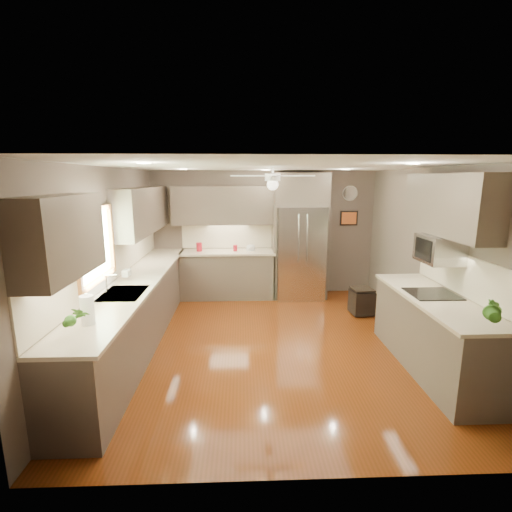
{
  "coord_description": "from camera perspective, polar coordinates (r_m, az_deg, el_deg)",
  "views": [
    {
      "loc": [
        -0.44,
        -5.0,
        2.34
      ],
      "look_at": [
        -0.22,
        0.6,
        1.17
      ],
      "focal_mm": 26.0,
      "sensor_mm": 36.0,
      "label": 1
    }
  ],
  "objects": [
    {
      "name": "floor",
      "position": [
        5.54,
        2.62,
        -13.21
      ],
      "size": [
        5.0,
        5.0,
        0.0
      ],
      "primitive_type": "plane",
      "color": "#51230A",
      "rests_on": "ground"
    },
    {
      "name": "ceiling",
      "position": [
        5.02,
        2.89,
        13.61
      ],
      "size": [
        5.0,
        5.0,
        0.0
      ],
      "primitive_type": "plane",
      "rotation": [
        3.14,
        0.0,
        0.0
      ],
      "color": "white",
      "rests_on": "ground"
    },
    {
      "name": "wall_back",
      "position": [
        7.59,
        1.13,
        3.56
      ],
      "size": [
        4.5,
        0.0,
        4.5
      ],
      "primitive_type": "plane",
      "rotation": [
        1.57,
        0.0,
        0.0
      ],
      "color": "brown",
      "rests_on": "ground"
    },
    {
      "name": "wall_front",
      "position": [
        2.76,
        7.29,
        -11.59
      ],
      "size": [
        4.5,
        0.0,
        4.5
      ],
      "primitive_type": "plane",
      "rotation": [
        -1.57,
        0.0,
        0.0
      ],
      "color": "brown",
      "rests_on": "ground"
    },
    {
      "name": "wall_left",
      "position": [
        5.43,
        -21.65,
        -0.63
      ],
      "size": [
        0.0,
        5.0,
        5.0
      ],
      "primitive_type": "plane",
      "rotation": [
        1.57,
        0.0,
        1.57
      ],
      "color": "brown",
      "rests_on": "ground"
    },
    {
      "name": "wall_right",
      "position": [
        5.78,
        25.56,
        -0.24
      ],
      "size": [
        0.0,
        5.0,
        5.0
      ],
      "primitive_type": "plane",
      "rotation": [
        1.57,
        0.0,
        -1.57
      ],
      "color": "brown",
      "rests_on": "ground"
    },
    {
      "name": "canister_a",
      "position": [
        7.37,
        -8.73,
        1.36
      ],
      "size": [
        0.13,
        0.13,
        0.18
      ],
      "primitive_type": "cylinder",
      "rotation": [
        0.0,
        0.0,
        -0.17
      ],
      "color": "maroon",
      "rests_on": "back_run"
    },
    {
      "name": "canister_d",
      "position": [
        7.31,
        -3.21,
        1.23
      ],
      "size": [
        0.11,
        0.11,
        0.12
      ],
      "primitive_type": "cylinder",
      "rotation": [
        0.0,
        0.0,
        -0.35
      ],
      "color": "maroon",
      "rests_on": "back_run"
    },
    {
      "name": "soap_bottle",
      "position": [
        5.55,
        -19.22,
        -2.41
      ],
      "size": [
        0.1,
        0.1,
        0.2
      ],
      "primitive_type": "imported",
      "rotation": [
        0.0,
        0.0,
        -0.06
      ],
      "color": "white",
      "rests_on": "left_run"
    },
    {
      "name": "potted_plant_left",
      "position": [
        3.79,
        -26.03,
        -8.44
      ],
      "size": [
        0.19,
        0.13,
        0.33
      ],
      "primitive_type": "imported",
      "rotation": [
        0.0,
        0.0,
        -0.08
      ],
      "color": "#2E631C",
      "rests_on": "left_run"
    },
    {
      "name": "potted_plant_right",
      "position": [
        4.17,
        32.82,
        -7.26
      ],
      "size": [
        0.24,
        0.22,
        0.35
      ],
      "primitive_type": "imported",
      "rotation": [
        0.0,
        0.0,
        -0.42
      ],
      "color": "#2E631C",
      "rests_on": "right_run"
    },
    {
      "name": "bowl",
      "position": [
        7.34,
        -0.82,
        1.01
      ],
      "size": [
        0.25,
        0.25,
        0.05
      ],
      "primitive_type": "imported",
      "rotation": [
        0.0,
        0.0,
        0.4
      ],
      "color": "#BDB88E",
      "rests_on": "back_run"
    },
    {
      "name": "left_run",
      "position": [
        5.68,
        -17.72,
        -7.86
      ],
      "size": [
        0.65,
        4.7,
        1.45
      ],
      "color": "#4B3F37",
      "rests_on": "ground"
    },
    {
      "name": "back_run",
      "position": [
        7.44,
        -4.35,
        -2.66
      ],
      "size": [
        1.85,
        0.65,
        1.45
      ],
      "color": "#4B3F37",
      "rests_on": "ground"
    },
    {
      "name": "uppers",
      "position": [
        5.74,
        -5.26,
        7.07
      ],
      "size": [
        4.5,
        4.7,
        0.95
      ],
      "color": "#4B3F37",
      "rests_on": "wall_left"
    },
    {
      "name": "window",
      "position": [
        4.9,
        -23.49,
        1.53
      ],
      "size": [
        0.05,
        1.12,
        0.92
      ],
      "color": "#BFF2B2",
      "rests_on": "wall_left"
    },
    {
      "name": "sink",
      "position": [
        4.95,
        -19.75,
        -5.75
      ],
      "size": [
        0.5,
        0.7,
        0.32
      ],
      "color": "silver",
      "rests_on": "left_run"
    },
    {
      "name": "refrigerator",
      "position": [
        7.34,
        6.75,
        2.7
      ],
      "size": [
        1.06,
        0.75,
        2.45
      ],
      "color": "silver",
      "rests_on": "ground"
    },
    {
      "name": "right_run",
      "position": [
        5.17,
        25.72,
        -10.48
      ],
      "size": [
        0.7,
        2.2,
        1.45
      ],
      "color": "#4B3F37",
      "rests_on": "ground"
    },
    {
      "name": "microwave",
      "position": [
        5.16,
        26.38,
        0.96
      ],
      "size": [
        0.43,
        0.55,
        0.34
      ],
      "color": "silver",
      "rests_on": "wall_right"
    },
    {
      "name": "ceiling_fan",
      "position": [
        5.32,
        2.58,
        11.7
      ],
      "size": [
        1.18,
        1.18,
        0.32
      ],
      "color": "white",
      "rests_on": "ceiling"
    },
    {
      "name": "recessed_lights",
      "position": [
        5.42,
        2.07,
        13.42
      ],
      "size": [
        2.84,
        3.14,
        0.01
      ],
      "color": "white",
      "rests_on": "ceiling"
    },
    {
      "name": "wall_clock",
      "position": [
        7.8,
        14.28,
        9.33
      ],
      "size": [
        0.3,
        0.03,
        0.3
      ],
      "color": "white",
      "rests_on": "wall_back"
    },
    {
      "name": "framed_print",
      "position": [
        7.83,
        14.1,
        5.67
      ],
      "size": [
        0.36,
        0.03,
        0.3
      ],
      "color": "black",
      "rests_on": "wall_back"
    },
    {
      "name": "stool",
      "position": [
        6.79,
        15.94,
        -6.71
      ],
      "size": [
        0.39,
        0.39,
        0.45
      ],
      "color": "black",
      "rests_on": "ground"
    },
    {
      "name": "paper_towel",
      "position": [
        4.01,
        -24.5,
        -7.65
      ],
      "size": [
        0.13,
        0.13,
        0.33
      ],
      "color": "white",
      "rests_on": "left_run"
    }
  ]
}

